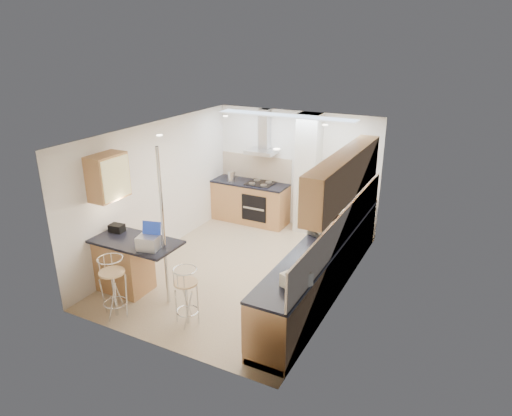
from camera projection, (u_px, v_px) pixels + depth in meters
The scene contains 16 objects.
ground at pixel (242, 270), 8.18m from camera, with size 4.80×4.80×0.00m, color tan.
room_shell at pixel (269, 185), 7.81m from camera, with size 3.64×4.84×2.51m.
right_counter at pixel (323, 265), 7.38m from camera, with size 0.63×4.40×0.92m.
back_counter at pixel (250, 202), 10.17m from camera, with size 1.70×0.63×0.92m.
peninsula at pixel (137, 267), 7.29m from camera, with size 1.47×0.72×0.94m.
microwave at pixel (326, 226), 7.36m from camera, with size 0.50×0.34×0.28m, color white.
laptop at pixel (148, 243), 6.78m from camera, with size 0.31×0.23×0.21m, color #ADB0B5.
bag at pixel (117, 228), 7.42m from camera, with size 0.23×0.17×0.13m, color black.
bar_stool_near at pixel (114, 287), 6.69m from camera, with size 0.39×0.39×0.97m, color tan, non-canonical shape.
bar_stool_end at pixel (187, 296), 6.51m from camera, with size 0.37×0.37×0.90m, color tan, non-canonical shape.
jar_a at pixel (342, 214), 7.95m from camera, with size 0.12×0.12×0.19m, color silver.
jar_b at pixel (329, 224), 7.61m from camera, with size 0.11×0.11×0.14m, color silver.
jar_c at pixel (312, 258), 6.36m from camera, with size 0.14×0.14×0.22m, color #BBAF96.
jar_d at pixel (323, 250), 6.68m from camera, with size 0.10×0.10×0.14m, color white.
bread_bin at pixel (296, 279), 5.85m from camera, with size 0.27×0.35×0.18m, color silver.
kettle at pixel (232, 176), 10.02m from camera, with size 0.16×0.16×0.22m, color #BBBDC0.
Camera 1 is at (3.53, -6.34, 3.94)m, focal length 32.00 mm.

